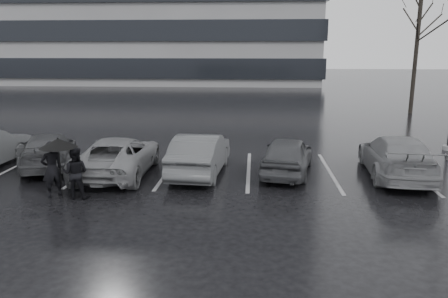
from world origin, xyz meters
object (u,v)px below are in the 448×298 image
(car_main, at_px, (287,155))
(car_west_a, at_px, (200,154))
(car_west_c, at_px, (49,150))
(pedestrian_right, at_px, (75,173))
(car_east, at_px, (396,156))
(pedestrian_left, at_px, (52,169))
(car_west_b, at_px, (118,156))
(tree_north, at_px, (417,47))

(car_main, bearing_deg, car_west_a, 15.17)
(car_west_a, height_order, car_west_c, car_west_a)
(car_main, height_order, pedestrian_right, pedestrian_right)
(car_west_a, relative_size, car_east, 0.89)
(pedestrian_left, relative_size, pedestrian_right, 1.10)
(car_east, bearing_deg, car_west_b, 7.44)
(car_main, distance_m, pedestrian_left, 7.42)
(car_east, bearing_deg, car_west_a, 6.17)
(car_west_c, xyz_separation_m, car_east, (12.05, -0.37, 0.08))
(car_west_b, distance_m, car_east, 9.26)
(pedestrian_right, xyz_separation_m, tree_north, (15.24, 17.72, 3.51))
(car_west_a, distance_m, car_west_c, 5.56)
(car_west_b, distance_m, pedestrian_right, 2.49)
(car_west_a, bearing_deg, car_west_b, 9.94)
(car_west_b, xyz_separation_m, car_east, (9.25, 0.43, 0.04))
(car_main, distance_m, tree_north, 17.73)
(car_west_b, height_order, car_east, car_east)
(car_west_a, height_order, pedestrian_right, pedestrian_right)
(pedestrian_left, xyz_separation_m, tree_north, (15.96, 17.63, 3.44))
(car_west_a, relative_size, car_west_b, 0.91)
(car_west_c, relative_size, pedestrian_right, 2.79)
(car_main, height_order, car_west_b, same)
(car_main, xyz_separation_m, car_west_b, (-5.67, -0.49, 0.00))
(car_main, relative_size, pedestrian_left, 2.30)
(pedestrian_left, distance_m, pedestrian_right, 0.73)
(car_main, bearing_deg, car_west_c, 8.79)
(pedestrian_left, relative_size, tree_north, 0.19)
(car_west_b, bearing_deg, pedestrian_right, 78.33)
(car_main, relative_size, tree_north, 0.44)
(car_west_a, xyz_separation_m, pedestrian_right, (-3.20, -2.72, 0.05))
(car_west_c, relative_size, tree_north, 0.49)
(car_west_b, bearing_deg, car_west_a, -175.14)
(tree_north, bearing_deg, pedestrian_left, -132.15)
(car_east, relative_size, tree_north, 0.55)
(car_west_b, relative_size, pedestrian_left, 2.83)
(car_main, xyz_separation_m, pedestrian_left, (-6.86, -2.84, 0.18))
(car_west_a, distance_m, pedestrian_left, 4.72)
(car_east, height_order, pedestrian_left, pedestrian_left)
(car_west_a, xyz_separation_m, pedestrian_left, (-3.92, -2.62, 0.12))
(car_west_b, xyz_separation_m, tree_north, (14.77, 15.27, 3.61))
(car_west_a, xyz_separation_m, car_west_c, (-5.53, 0.53, -0.09))
(car_main, xyz_separation_m, pedestrian_right, (-6.14, -2.94, 0.10))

